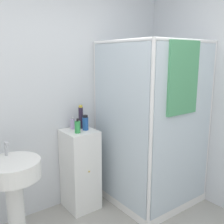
% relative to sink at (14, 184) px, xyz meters
% --- Properties ---
extents(wall_back, '(6.40, 0.06, 2.50)m').
position_rel_sink_xyz_m(wall_back, '(0.42, 0.49, 0.61)').
color(wall_back, silver).
rests_on(wall_back, ground_plane).
extents(shower_enclosure, '(0.97, 1.00, 1.88)m').
position_rel_sink_xyz_m(shower_enclosure, '(1.54, -0.12, -0.15)').
color(shower_enclosure, white).
rests_on(shower_enclosure, ground_plane).
extents(vanity_cabinet, '(0.34, 0.39, 0.92)m').
position_rel_sink_xyz_m(vanity_cabinet, '(0.80, 0.27, -0.18)').
color(vanity_cabinet, white).
rests_on(vanity_cabinet, ground_plane).
extents(sink, '(0.47, 0.47, 0.98)m').
position_rel_sink_xyz_m(sink, '(0.00, 0.00, 0.00)').
color(sink, white).
rests_on(sink, ground_plane).
extents(soap_dispenser, '(0.06, 0.06, 0.16)m').
position_rel_sink_xyz_m(soap_dispenser, '(0.75, 0.20, 0.34)').
color(soap_dispenser, green).
rests_on(soap_dispenser, vanity_cabinet).
extents(shampoo_bottle_tall_black, '(0.05, 0.05, 0.26)m').
position_rel_sink_xyz_m(shampoo_bottle_tall_black, '(0.87, 0.34, 0.40)').
color(shampoo_bottle_tall_black, '#281E33').
rests_on(shampoo_bottle_tall_black, vanity_cabinet).
extents(shampoo_bottle_blue, '(0.07, 0.07, 0.17)m').
position_rel_sink_xyz_m(shampoo_bottle_blue, '(0.87, 0.25, 0.35)').
color(shampoo_bottle_blue, '#1E4C93').
rests_on(shampoo_bottle_blue, vanity_cabinet).
extents(lotion_bottle_white, '(0.05, 0.05, 0.14)m').
position_rel_sink_xyz_m(lotion_bottle_white, '(0.78, 0.37, 0.33)').
color(lotion_bottle_white, '#B299C6').
rests_on(lotion_bottle_white, vanity_cabinet).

